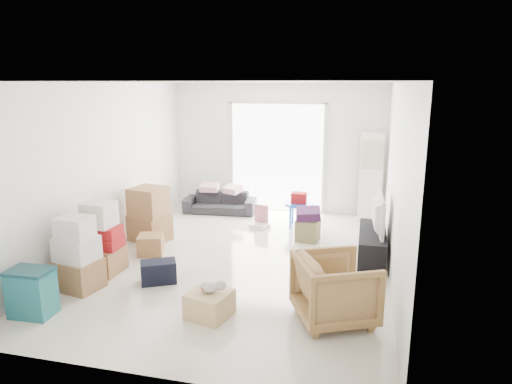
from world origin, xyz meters
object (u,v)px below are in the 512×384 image
object	(u,v)px
sofa	(220,199)
armchair	(335,286)
ac_tower	(371,178)
television	(373,227)
tv_console	(372,245)
storage_bins	(32,292)
kids_table	(299,202)
wood_crate	(210,304)
ottoman	(308,230)

from	to	relation	value
sofa	armchair	size ratio (longest dim) A/B	1.75
ac_tower	television	world-z (taller)	ac_tower
tv_console	storage_bins	bearing A→B (deg)	-144.37
tv_console	armchair	xyz separation A→B (m)	(-0.43, -2.08, 0.20)
ac_tower	sofa	world-z (taller)	ac_tower
tv_console	television	xyz separation A→B (m)	(0.00, 0.00, 0.29)
tv_console	kids_table	bearing A→B (deg)	135.10
armchair	kids_table	bearing A→B (deg)	-9.69
tv_console	wood_crate	xyz separation A→B (m)	(-1.86, -2.33, -0.07)
armchair	ottoman	world-z (taller)	armchair
storage_bins	wood_crate	distance (m)	2.10
ottoman	wood_crate	distance (m)	3.05
sofa	storage_bins	world-z (taller)	sofa
tv_console	storage_bins	xyz separation A→B (m)	(-3.90, -2.80, 0.07)
sofa	ottoman	distance (m)	2.44
sofa	ottoman	xyz separation A→B (m)	(2.04, -1.33, -0.10)
ac_tower	wood_crate	world-z (taller)	ac_tower
ac_tower	armchair	xyz separation A→B (m)	(-0.38, -4.18, -0.45)
tv_console	wood_crate	world-z (taller)	tv_console
television	sofa	bearing A→B (deg)	55.24
television	sofa	distance (m)	3.69
ac_tower	ottoman	bearing A→B (deg)	-124.93
armchair	wood_crate	size ratio (longest dim) A/B	1.87
sofa	storage_bins	xyz separation A→B (m)	(-0.77, -4.75, -0.00)
sofa	armchair	bearing A→B (deg)	-60.92
ac_tower	television	bearing A→B (deg)	-88.64
television	armchair	world-z (taller)	armchair
tv_console	television	size ratio (longest dim) A/B	1.36
tv_console	wood_crate	size ratio (longest dim) A/B	2.95
storage_bins	wood_crate	size ratio (longest dim) A/B	1.26
sofa	kids_table	bearing A→B (deg)	-23.54
kids_table	wood_crate	distance (m)	3.73
kids_table	wood_crate	size ratio (longest dim) A/B	1.47
ac_tower	kids_table	world-z (taller)	ac_tower
armchair	ottoman	distance (m)	2.79
sofa	wood_crate	bearing A→B (deg)	-78.26
sofa	tv_console	bearing A→B (deg)	-36.73
television	storage_bins	size ratio (longest dim) A/B	1.73
ottoman	wood_crate	xyz separation A→B (m)	(-0.78, -2.95, -0.04)
ac_tower	ottoman	size ratio (longest dim) A/B	4.63
ac_tower	armchair	size ratio (longest dim) A/B	2.04
tv_console	kids_table	distance (m)	1.93
storage_bins	ottoman	distance (m)	4.43
ac_tower	ottoman	world-z (taller)	ac_tower
storage_bins	kids_table	bearing A→B (deg)	58.46
ottoman	wood_crate	world-z (taller)	ottoman
television	kids_table	world-z (taller)	kids_table
ac_tower	storage_bins	xyz separation A→B (m)	(-3.85, -4.90, -0.58)
armchair	kids_table	distance (m)	3.55
sofa	wood_crate	xyz separation A→B (m)	(1.27, -4.28, -0.14)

